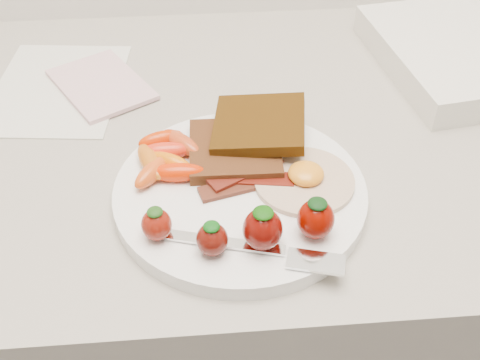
{
  "coord_description": "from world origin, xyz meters",
  "views": [
    {
      "loc": [
        -0.07,
        1.1,
        1.35
      ],
      "look_at": [
        -0.03,
        1.57,
        0.93
      ],
      "focal_mm": 45.0,
      "sensor_mm": 36.0,
      "label": 1
    }
  ],
  "objects": [
    {
      "name": "paper_sheet",
      "position": [
        -0.25,
        1.8,
        0.9
      ],
      "size": [
        0.19,
        0.24,
        0.0
      ],
      "primitive_type": "cube",
      "rotation": [
        0.0,
        0.0,
        -0.11
      ],
      "color": "silver",
      "rests_on": "counter"
    },
    {
      "name": "baby_carrots",
      "position": [
        -0.11,
        1.61,
        0.93
      ],
      "size": [
        0.08,
        0.11,
        0.02
      ],
      "color": "red",
      "rests_on": "plate"
    },
    {
      "name": "strawberries",
      "position": [
        -0.02,
        1.49,
        0.94
      ],
      "size": [
        0.19,
        0.05,
        0.05
      ],
      "color": "maroon",
      "rests_on": "plate"
    },
    {
      "name": "counter",
      "position": [
        0.0,
        1.7,
        0.45
      ],
      "size": [
        2.0,
        0.6,
        0.9
      ],
      "primitive_type": "cube",
      "color": "gray",
      "rests_on": "ground"
    },
    {
      "name": "notepad",
      "position": [
        -0.2,
        1.8,
        0.91
      ],
      "size": [
        0.16,
        0.18,
        0.01
      ],
      "primitive_type": "cube",
      "rotation": [
        0.0,
        0.0,
        0.53
      ],
      "color": "beige",
      "rests_on": "paper_sheet"
    },
    {
      "name": "toast_lower",
      "position": [
        -0.03,
        1.62,
        0.93
      ],
      "size": [
        0.1,
        0.1,
        0.01
      ],
      "primitive_type": "cube",
      "rotation": [
        0.0,
        0.0,
        -0.02
      ],
      "color": "#3E260F",
      "rests_on": "plate"
    },
    {
      "name": "bacon_strips",
      "position": [
        -0.02,
        1.57,
        0.92
      ],
      "size": [
        0.11,
        0.07,
        0.01
      ],
      "color": "#360C0D",
      "rests_on": "plate"
    },
    {
      "name": "fried_egg",
      "position": [
        0.04,
        1.57,
        0.92
      ],
      "size": [
        0.13,
        0.13,
        0.02
      ],
      "color": "silver",
      "rests_on": "plate"
    },
    {
      "name": "fork",
      "position": [
        -0.01,
        1.47,
        0.92
      ],
      "size": [
        0.18,
        0.07,
        0.0
      ],
      "color": "white",
      "rests_on": "plate"
    },
    {
      "name": "toast_upper",
      "position": [
        0.0,
        1.65,
        0.94
      ],
      "size": [
        0.12,
        0.12,
        0.02
      ],
      "primitive_type": "cube",
      "rotation": [
        0.0,
        -0.1,
        -0.16
      ],
      "color": "black",
      "rests_on": "toast_lower"
    },
    {
      "name": "plate",
      "position": [
        -0.03,
        1.57,
        0.91
      ],
      "size": [
        0.27,
        0.27,
        0.02
      ],
      "primitive_type": "cylinder",
      "color": "white",
      "rests_on": "counter"
    }
  ]
}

